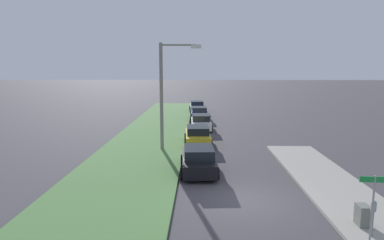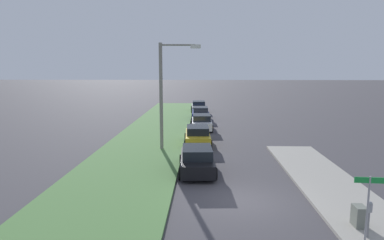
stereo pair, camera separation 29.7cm
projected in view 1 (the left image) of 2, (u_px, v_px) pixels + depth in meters
name	position (u px, v px, depth m)	size (l,w,h in m)	color
ground	(246.00, 201.00, 14.63)	(300.00, 300.00, 0.00)	#423F44
grass_median	(144.00, 146.00, 24.64)	(60.00, 6.00, 0.12)	#517F42
sidewalk_curb	(373.00, 222.00, 12.55)	(24.00, 3.20, 0.14)	#9E998E
parked_car_black	(199.00, 160.00, 18.62)	(4.38, 2.18, 1.47)	black
parked_car_yellow	(198.00, 136.00, 25.23)	(4.37, 2.16, 1.47)	gold
parked_car_white	(201.00, 122.00, 31.50)	(4.36, 2.14, 1.47)	silver
parked_car_blue	(199.00, 113.00, 37.57)	(4.35, 2.11, 1.47)	#23389E
parked_car_silver	(197.00, 107.00, 44.28)	(4.38, 2.17, 1.47)	#B2B5BA
parking_meter	(373.00, 211.00, 11.17)	(0.18, 0.18, 1.42)	slate
utility_box	(363.00, 217.00, 12.07)	(0.55, 0.40, 0.90)	slate
street_sign	(373.00, 204.00, 10.13)	(0.08, 0.90, 2.60)	#99999E
streetlight	(166.00, 89.00, 23.08)	(0.45, 2.88, 7.50)	gray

